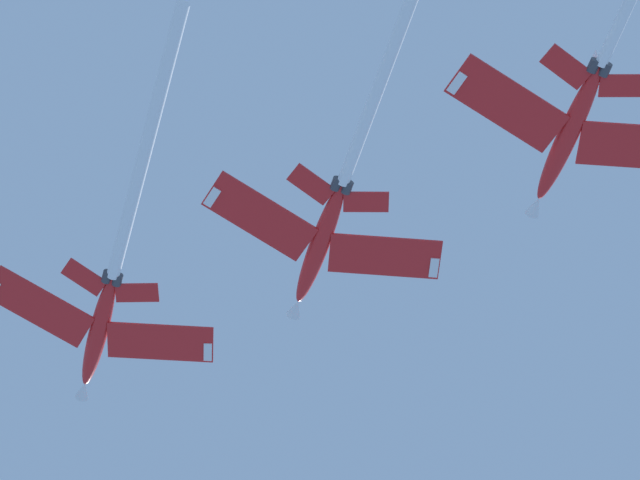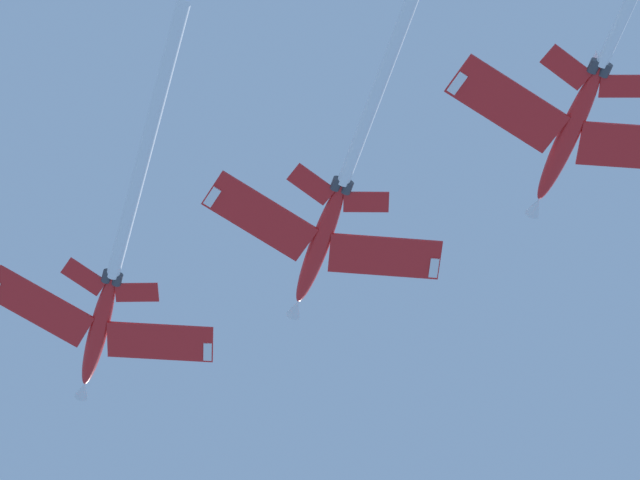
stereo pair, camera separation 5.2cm
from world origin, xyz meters
name	(u,v)px [view 2 (the right image)]	position (x,y,z in m)	size (l,w,h in m)	color
jet_lead	(116,263)	(1.38, -8.44, 107.90)	(32.70, 24.42, 12.17)	red
jet_second	(350,165)	(-3.02, -29.12, 104.16)	(35.09, 26.41, 13.11)	red
jet_third	(601,64)	(-6.86, -48.96, 100.61)	(33.15, 25.00, 11.94)	red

